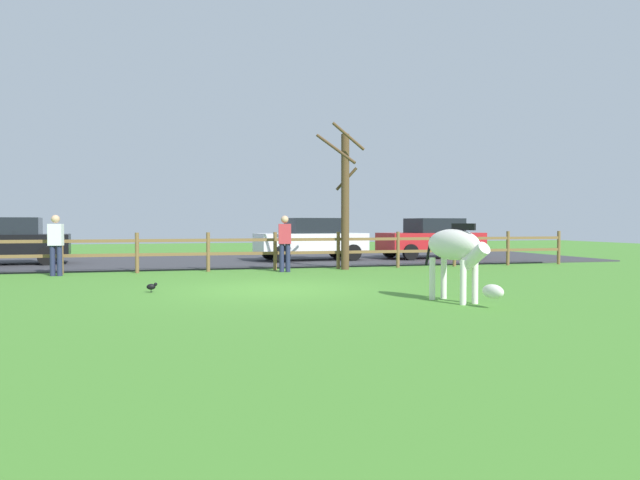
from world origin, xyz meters
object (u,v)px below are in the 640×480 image
(zebra, at_px, (457,251))
(visitor_left_of_tree, at_px, (285,241))
(crow_on_grass, at_px, (152,286))
(visitor_right_of_tree, at_px, (56,242))
(bare_tree, at_px, (345,197))
(parked_car_white, at_px, (312,239))
(parked_car_red, at_px, (432,238))
(parked_car_black, at_px, (5,241))

(zebra, xyz_separation_m, visitor_left_of_tree, (-1.70, 7.12, -0.02))
(visitor_left_of_tree, bearing_deg, crow_on_grass, -130.51)
(visitor_left_of_tree, height_order, visitor_right_of_tree, same)
(zebra, bearing_deg, crow_on_grass, 151.47)
(bare_tree, distance_m, visitor_left_of_tree, 2.38)
(visitor_left_of_tree, bearing_deg, parked_car_white, 66.42)
(crow_on_grass, xyz_separation_m, parked_car_white, (5.49, 8.52, 0.72))
(zebra, relative_size, crow_on_grass, 8.82)
(crow_on_grass, height_order, parked_car_white, parked_car_white)
(visitor_left_of_tree, bearing_deg, zebra, -76.56)
(zebra, relative_size, parked_car_red, 0.46)
(bare_tree, relative_size, zebra, 2.33)
(crow_on_grass, distance_m, parked_car_white, 10.16)
(bare_tree, distance_m, parked_car_red, 6.28)
(bare_tree, xyz_separation_m, visitor_left_of_tree, (-1.95, -0.40, -1.31))
(zebra, distance_m, crow_on_grass, 6.11)
(bare_tree, distance_m, crow_on_grass, 7.54)
(zebra, bearing_deg, parked_car_black, 130.82)
(parked_car_black, bearing_deg, parked_car_white, -2.14)
(parked_car_white, height_order, parked_car_black, same)
(parked_car_white, bearing_deg, parked_car_black, 177.86)
(crow_on_grass, bearing_deg, zebra, -28.53)
(parked_car_red, bearing_deg, visitor_right_of_tree, -162.94)
(bare_tree, relative_size, parked_car_white, 1.07)
(crow_on_grass, distance_m, visitor_left_of_tree, 5.62)
(bare_tree, relative_size, parked_car_black, 1.06)
(crow_on_grass, bearing_deg, visitor_right_of_tree, 119.61)
(parked_car_black, xyz_separation_m, visitor_left_of_tree, (8.49, -4.68, 0.06))
(zebra, distance_m, visitor_right_of_tree, 10.84)
(bare_tree, height_order, parked_car_red, bare_tree)
(parked_car_red, distance_m, visitor_left_of_tree, 7.95)
(parked_car_black, bearing_deg, visitor_left_of_tree, -28.86)
(crow_on_grass, height_order, visitor_left_of_tree, visitor_left_of_tree)
(zebra, bearing_deg, visitor_right_of_tree, 136.75)
(bare_tree, bearing_deg, parked_car_black, 157.72)
(parked_car_white, relative_size, parked_car_black, 0.99)
(bare_tree, xyz_separation_m, parked_car_red, (4.76, 3.86, -1.37))
(bare_tree, bearing_deg, crow_on_grass, -140.24)
(bare_tree, bearing_deg, visitor_left_of_tree, -168.43)
(zebra, height_order, parked_car_black, parked_car_black)
(parked_car_black, distance_m, visitor_right_of_tree, 4.94)
(visitor_right_of_tree, bearing_deg, parked_car_white, 26.32)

